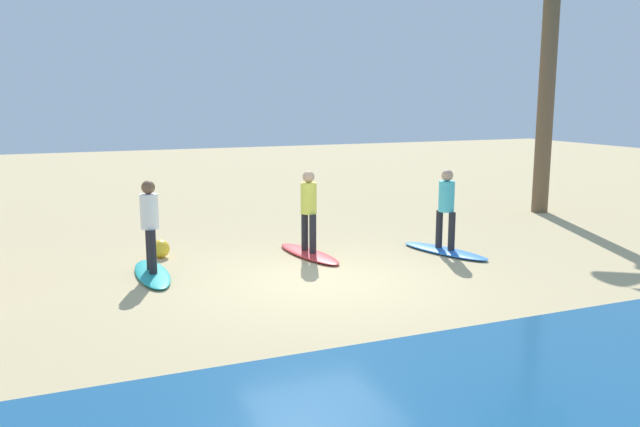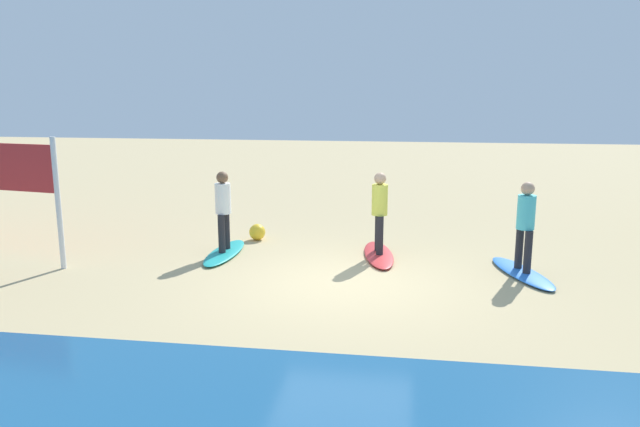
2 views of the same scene
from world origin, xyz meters
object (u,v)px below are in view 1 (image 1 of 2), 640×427
at_px(surfboard_red, 309,254).
at_px(surfboard_teal, 152,274).
at_px(surfer_red, 309,205).
at_px(surfer_teal, 150,219).
at_px(surfer_blue, 446,203).
at_px(beach_ball, 160,249).
at_px(surfboard_blue, 445,251).

xyz_separation_m(surfboard_red, surfboard_teal, (3.15, 0.32, 0.00)).
bearing_deg(surfer_red, surfer_teal, 5.86).
relative_size(surfer_blue, surfer_red, 1.00).
relative_size(surfer_blue, beach_ball, 4.46).
distance_m(surfboard_teal, beach_ball, 1.36).
bearing_deg(surfboard_blue, surfboard_red, -126.00).
relative_size(surfboard_red, surfer_teal, 1.28).
bearing_deg(surfer_teal, surfboard_teal, 0.00).
xyz_separation_m(surfboard_red, surfer_teal, (3.15, 0.32, 0.99)).
bearing_deg(surfer_blue, surfboard_blue, 0.00).
relative_size(surfer_blue, surfboard_red, 0.78).
distance_m(surfboard_blue, surfer_red, 2.98).
distance_m(surfboard_blue, surfboard_teal, 5.85).
relative_size(surfer_red, beach_ball, 4.46).
xyz_separation_m(surfboard_blue, surfboard_red, (2.67, -0.86, 0.00)).
distance_m(surfboard_blue, beach_ball, 5.77).
distance_m(surfer_red, beach_ball, 3.08).
bearing_deg(beach_ball, surfer_teal, 74.68).
height_order(surfer_red, surfer_teal, same).
xyz_separation_m(surfboard_blue, surfboard_teal, (5.82, -0.54, 0.00)).
bearing_deg(beach_ball, surfboard_red, 160.68).
height_order(surfboard_blue, surfer_red, surfer_red).
xyz_separation_m(surfer_blue, surfboard_teal, (5.82, -0.54, -0.99)).
bearing_deg(surfer_blue, surfboard_red, -17.84).
relative_size(surfboard_blue, surfer_blue, 1.28).
bearing_deg(surfer_blue, surfer_red, -17.84).
distance_m(surfer_red, surfboard_teal, 3.32).
height_order(surfboard_blue, beach_ball, beach_ball).
relative_size(surfer_blue, surfboard_teal, 0.78).
distance_m(surfer_blue, beach_ball, 5.83).
xyz_separation_m(surfer_blue, beach_ball, (5.47, -1.84, -0.85)).
xyz_separation_m(surfer_blue, surfer_red, (2.67, -0.86, 0.00)).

